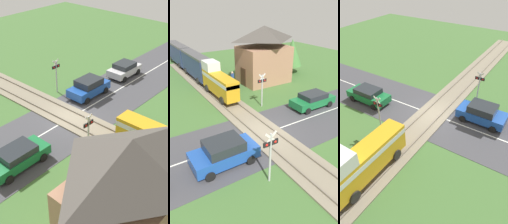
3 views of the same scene
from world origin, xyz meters
TOP-DOWN VIEW (x-y plane):
  - ground_plane at (0.00, 0.00)m, footprint 60.00×60.00m
  - road_surface at (0.00, 0.00)m, footprint 48.00×6.40m
  - track_bed at (0.00, 0.00)m, footprint 2.80×48.00m
  - train at (0.00, 15.98)m, footprint 1.58×21.69m
  - car_near_crossing at (-3.97, -1.44)m, footprint 4.07×2.05m
  - car_far_side at (6.42, 1.44)m, footprint 4.27×1.95m
  - crossing_signal_west_approach at (-2.51, -4.10)m, footprint 0.90×0.18m
  - crossing_signal_east_approach at (2.51, 4.10)m, footprint 0.90×0.18m
  - station_building at (6.66, 9.93)m, footprint 6.05×4.50m
  - pedestrian_by_station at (2.77, 10.61)m, footprint 0.42×0.42m
  - tree_by_station at (11.97, 10.97)m, footprint 2.86×2.86m

SIDE VIEW (x-z plane):
  - ground_plane at x=0.00m, z-range 0.00..0.00m
  - road_surface at x=0.00m, z-range 0.00..0.02m
  - track_bed at x=0.00m, z-range -0.05..0.19m
  - car_far_side at x=6.42m, z-range 0.05..1.47m
  - pedestrian_by_station at x=2.77m, z-range -0.08..1.63m
  - car_near_crossing at x=-3.97m, z-range 0.03..1.67m
  - train at x=0.00m, z-range 0.30..3.48m
  - crossing_signal_west_approach at x=-2.51m, z-range 0.45..3.66m
  - crossing_signal_east_approach at x=2.51m, z-range 0.45..3.66m
  - tree_by_station at x=11.97m, z-range 0.52..5.01m
  - station_building at x=6.66m, z-range -0.07..6.43m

